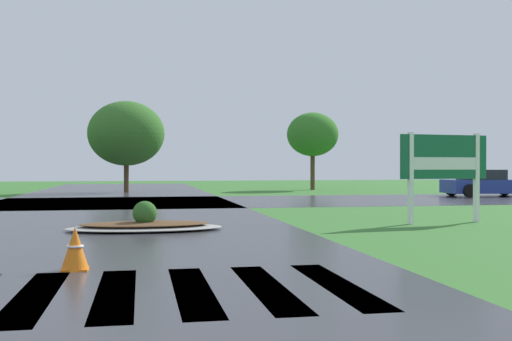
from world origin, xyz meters
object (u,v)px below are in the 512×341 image
estate_billboard (444,162)px  car_dark_suv (486,184)px  traffic_cone (75,249)px  median_island (145,225)px

estate_billboard → car_dark_suv: bearing=-133.3°
estate_billboard → traffic_cone: estate_billboard is taller
estate_billboard → traffic_cone: 10.52m
traffic_cone → estate_billboard: bearing=33.4°
median_island → traffic_cone: 5.44m
estate_billboard → median_island: estate_billboard is taller
estate_billboard → median_island: size_ratio=0.72×
car_dark_suv → median_island: bearing=-139.0°
car_dark_suv → traffic_cone: car_dark_suv is taller
median_island → traffic_cone: median_island is taller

